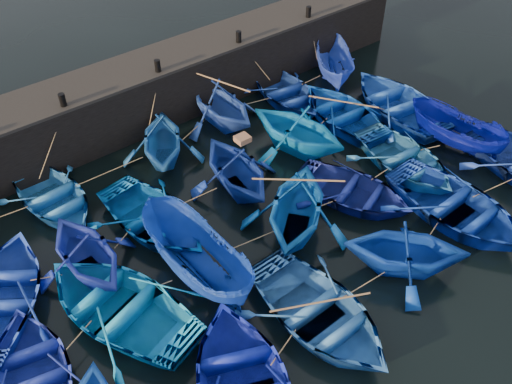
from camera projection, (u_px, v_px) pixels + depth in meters
ground at (315, 259)px, 18.93m from camera, size 120.00×120.00×0.00m
quay_wall at (151, 91)px, 24.23m from camera, size 26.00×2.50×2.50m
quay_top at (147, 64)px, 23.34m from camera, size 26.00×2.50×0.12m
bollard_1 at (62, 100)px, 20.80m from camera, size 0.24×0.24×0.50m
bollard_2 at (158, 66)px, 22.61m from camera, size 0.24×0.24×0.50m
bollard_3 at (239, 37)px, 24.41m from camera, size 0.24×0.24×0.50m
bollard_4 at (309, 12)px, 26.22m from camera, size 0.24×0.24×0.50m
boat_1 at (53, 198)px, 20.45m from camera, size 3.56×4.67×0.91m
boat_2 at (162, 139)px, 22.14m from camera, size 4.69×4.88×1.98m
boat_3 at (220, 104)px, 23.88m from camera, size 3.53×4.07×2.10m
boat_4 at (287, 93)px, 25.57m from camera, size 3.76×4.87×0.93m
boat_5 at (335, 64)px, 26.71m from camera, size 3.79×4.40×1.65m
boat_6 at (2, 295)px, 17.17m from camera, size 5.87×6.23×1.05m
boat_7 at (86, 252)px, 17.82m from camera, size 3.46×3.97×2.02m
boat_8 at (154, 219)px, 19.61m from camera, size 4.20×5.33×1.00m
boat_9 at (237, 168)px, 20.76m from camera, size 3.96×4.44×2.13m
boat_10 at (298, 128)px, 22.49m from camera, size 4.64×5.06×2.24m
boat_11 at (342, 112)px, 24.39m from camera, size 3.74×4.99×0.99m
boat_12 at (399, 102)px, 24.84m from camera, size 4.59×5.88×1.11m
boat_13 at (32, 373)px, 15.33m from camera, size 4.06×5.05×0.93m
boat_14 at (119, 305)px, 16.85m from camera, size 5.46×6.44×1.14m
boat_15 at (196, 258)px, 17.69m from camera, size 2.16×5.03×1.90m
boat_16 at (297, 206)px, 19.12m from camera, size 5.78×5.70×2.31m
boat_17 at (354, 192)px, 20.69m from camera, size 4.55×5.30×0.93m
boat_18 at (405, 160)px, 22.01m from camera, size 3.70×4.92×0.97m
boat_19 at (456, 132)px, 22.81m from camera, size 2.40×4.37×1.60m
boat_21 at (244, 384)px, 15.00m from camera, size 5.51×6.32×1.09m
boat_22 at (319, 314)px, 16.65m from camera, size 3.86×5.28×1.07m
boat_23 at (407, 249)px, 17.88m from camera, size 5.18×5.18×2.07m
boat_24 at (457, 207)px, 19.94m from camera, size 4.10×5.58×1.13m
wooden_crate at (243, 139)px, 20.11m from camera, size 0.49×0.45×0.22m
mooring_ropes at (220, 167)px, 21.09m from camera, size 17.85×11.97×2.10m
loose_oars at (294, 153)px, 20.45m from camera, size 10.09×12.23×1.38m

